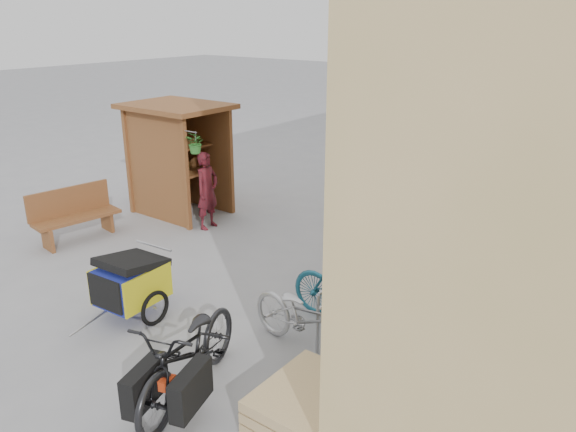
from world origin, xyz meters
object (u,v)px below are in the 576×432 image
Objects in this scene: bike_3 at (409,259)px; bike_5 at (423,237)px; bench at (74,214)px; bike_1 at (347,291)px; child_trailer at (131,281)px; bike_6 at (443,222)px; bike_2 at (398,277)px; person_kiosk at (207,191)px; pallet_stack at (311,406)px; bike_0 at (307,319)px; cargo_bike at (189,355)px; bike_4 at (429,246)px; kiosk at (175,144)px; shopping_carts at (527,192)px; bike_7 at (463,221)px.

bike_3 is 1.03× the size of bike_5.
bike_1 is at bearing 12.11° from bench.
child_trailer is at bearing 168.03° from bike_5.
child_trailer is 5.83m from bike_6.
person_kiosk is at bearing 101.33° from bike_2.
bike_2 is at bearing 99.73° from pallet_stack.
bike_2 is at bearing 0.31° from bike_0.
bike_3 is at bearing -95.99° from person_kiosk.
pallet_stack is 0.53× the size of cargo_bike.
person_kiosk is 0.86× the size of bike_4.
cargo_bike is at bearing -161.44° from pallet_stack.
kiosk is 1.40× the size of bike_1.
shopping_carts is (-0.00, 7.93, 0.42)m from pallet_stack.
shopping_carts is 1.28× the size of person_kiosk.
shopping_carts is 4.92m from bike_2.
bike_6 is (-0.35, 2.54, 0.07)m from bike_2.
bike_5 reaches higher than bike_4.
child_trailer is 0.90× the size of bike_4.
cargo_bike is 1.28× the size of bike_3.
bike_6 is at bearing 25.82° from bike_2.
bench reaches higher than bike_4.
shopping_carts is at bearing 61.80° from child_trailer.
bench is at bearing 108.63° from bike_7.
kiosk is 1.22× the size of shopping_carts.
kiosk is 1.48× the size of bench.
bike_4 is (-0.57, 4.29, 0.28)m from pallet_stack.
cargo_bike is at bearing 156.40° from bike_7.
bike_3 is at bearing 163.94° from bike_7.
bike_5 reaches higher than bike_2.
bench is at bearing 110.30° from bike_6.
bench reaches higher than bike_2.
kiosk is 5.82m from bike_3.
kiosk reaches higher than bike_6.
shopping_carts is 4.46m from bike_3.
person_kiosk reaches higher than bike_3.
pallet_stack is 0.65× the size of bike_4.
bike_4 is (0.79, 4.75, -0.07)m from cargo_bike.
pallet_stack is 3.44m from child_trailer.
cargo_bike reaches higher than bike_0.
bike_5 is at bearing 59.18° from bike_4.
bike_4 reaches higher than bike_2.
shopping_carts is (6.28, 4.06, -0.92)m from kiosk.
bench is 6.60m from bike_5.
bike_7 is (-0.01, 1.58, -0.02)m from bike_4.
kiosk reaches higher than bike_2.
cargo_bike is 6.06m from bike_6.
bike_7 is (0.78, 6.33, -0.09)m from cargo_bike.
cargo_bike is at bearing 168.73° from bike_0.
bike_0 is 0.90m from bike_1.
shopping_carts reaches higher than bike_7.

